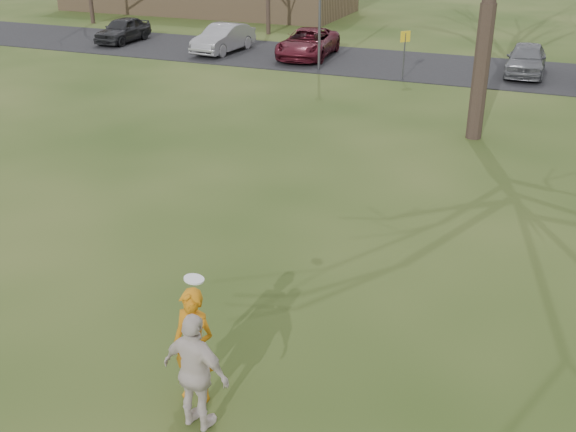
# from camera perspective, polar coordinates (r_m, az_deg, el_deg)

# --- Properties ---
(ground) EXTENTS (120.00, 120.00, 0.00)m
(ground) POSITION_cam_1_polar(r_m,az_deg,el_deg) (10.64, -8.45, -15.80)
(ground) COLOR #1E380F
(ground) RESTS_ON ground
(parking_strip) EXTENTS (62.00, 6.50, 0.04)m
(parking_strip) POSITION_cam_1_polar(r_m,az_deg,el_deg) (32.89, 14.21, 11.75)
(parking_strip) COLOR black
(parking_strip) RESTS_ON ground
(player_defender) EXTENTS (0.71, 0.50, 1.86)m
(player_defender) POSITION_cam_1_polar(r_m,az_deg,el_deg) (10.31, -7.85, -10.71)
(player_defender) COLOR #C1710F
(player_defender) RESTS_ON ground
(car_0) EXTENTS (1.62, 3.87, 1.31)m
(car_0) POSITION_cam_1_polar(r_m,az_deg,el_deg) (39.56, -13.60, 14.85)
(car_0) COLOR #252527
(car_0) RESTS_ON parking_strip
(car_1) EXTENTS (1.79, 4.30, 1.38)m
(car_1) POSITION_cam_1_polar(r_m,az_deg,el_deg) (35.86, -5.42, 14.53)
(car_1) COLOR gray
(car_1) RESTS_ON parking_strip
(car_2) EXTENTS (2.64, 5.05, 1.36)m
(car_2) POSITION_cam_1_polar(r_m,az_deg,el_deg) (34.48, 1.66, 14.20)
(car_2) COLOR #581421
(car_2) RESTS_ON parking_strip
(car_4) EXTENTS (1.69, 4.05, 1.37)m
(car_4) POSITION_cam_1_polar(r_m,az_deg,el_deg) (32.39, 19.23, 12.24)
(car_4) COLOR slate
(car_4) RESTS_ON parking_strip
(catching_play) EXTENTS (1.12, 0.59, 2.37)m
(catching_play) POSITION_cam_1_polar(r_m,az_deg,el_deg) (9.73, -7.66, -12.78)
(catching_play) COLOR beige
(catching_play) RESTS_ON ground
(sign_yellow) EXTENTS (0.35, 0.35, 2.08)m
(sign_yellow) POSITION_cam_1_polar(r_m,az_deg,el_deg) (30.06, 9.70, 13.78)
(sign_yellow) COLOR #47474C
(sign_yellow) RESTS_ON ground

